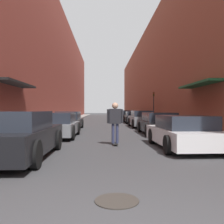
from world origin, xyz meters
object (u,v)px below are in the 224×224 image
object	(u,v)px
parked_car_left_0	(18,135)
parked_car_right_1	(158,124)
parked_car_left_1	(58,125)
parked_car_right_0	(183,132)
parked_car_right_5	(124,115)
parked_car_left_2	(69,121)
parked_car_right_4	(128,116)
traffic_light	(154,103)
parked_car_right_3	(134,117)
parked_car_right_2	(142,119)
skateboarder	(115,119)
manhole_cover	(117,201)

from	to	relation	value
parked_car_left_0	parked_car_right_1	distance (m)	8.94
parked_car_left_1	parked_car_right_0	world-z (taller)	parked_car_left_1
parked_car_left_1	parked_car_right_5	bearing A→B (deg)	77.53
parked_car_left_2	parked_car_right_5	xyz separation A→B (m)	(5.65, 19.34, -0.00)
parked_car_right_4	traffic_light	bearing A→B (deg)	-64.04
parked_car_right_1	parked_car_right_3	xyz separation A→B (m)	(0.02, 11.95, 0.01)
parked_car_left_1	parked_car_right_0	size ratio (longest dim) A/B	0.96
parked_car_right_2	traffic_light	world-z (taller)	traffic_light
parked_car_right_5	skateboarder	distance (m)	27.73
parked_car_right_0	parked_car_right_4	size ratio (longest dim) A/B	1.03
parked_car_right_3	skateboarder	distance (m)	16.42
parked_car_right_0	skateboarder	size ratio (longest dim) A/B	2.52
parked_car_left_0	parked_car_left_2	world-z (taller)	parked_car_left_0
parked_car_right_2	skateboarder	size ratio (longest dim) A/B	2.64
parked_car_right_4	skateboarder	bearing A→B (deg)	-97.13
manhole_cover	parked_car_right_4	bearing A→B (deg)	83.90
parked_car_left_0	parked_car_left_1	world-z (taller)	parked_car_left_0
parked_car_left_2	skateboarder	xyz separation A→B (m)	(3.01, -8.26, 0.44)
manhole_cover	parked_car_left_0	bearing A→B (deg)	127.49
parked_car_right_3	manhole_cover	xyz separation A→B (m)	(-3.00, -22.39, -0.61)
parked_car_right_2	parked_car_right_3	size ratio (longest dim) A/B	1.04
parked_car_right_5	manhole_cover	bearing A→B (deg)	-94.92
parked_car_right_2	parked_car_left_2	bearing A→B (deg)	-161.48
parked_car_right_4	skateboarder	size ratio (longest dim) A/B	2.44
parked_car_right_3	parked_car_left_0	bearing A→B (deg)	-106.97
skateboarder	manhole_cover	distance (m)	6.29
parked_car_left_2	skateboarder	size ratio (longest dim) A/B	2.34
parked_car_left_2	parked_car_right_1	bearing A→B (deg)	-35.11
parked_car_left_2	parked_car_right_3	world-z (taller)	parked_car_left_2
parked_car_left_0	parked_car_right_0	distance (m)	5.75
parked_car_right_1	skateboarder	size ratio (longest dim) A/B	2.59
parked_car_right_0	parked_car_right_2	xyz separation A→B (m)	(0.15, 11.12, 0.07)
parked_car_right_0	parked_car_left_2	bearing A→B (deg)	120.81
parked_car_right_3	manhole_cover	world-z (taller)	parked_car_right_3
parked_car_left_2	traffic_light	world-z (taller)	traffic_light
parked_car_left_1	skateboarder	world-z (taller)	skateboarder
parked_car_left_1	parked_car_right_5	distance (m)	25.35
parked_car_left_0	manhole_cover	bearing A→B (deg)	-52.51
parked_car_right_2	manhole_cover	bearing A→B (deg)	-100.10
skateboarder	parked_car_right_0	bearing A→B (deg)	-21.14
parked_car_left_2	traffic_light	distance (m)	12.00
parked_car_left_0	parked_car_right_0	world-z (taller)	parked_car_left_0
parked_car_right_2	parked_car_left_1	bearing A→B (deg)	-126.87
parked_car_right_1	skateboarder	world-z (taller)	skateboarder
parked_car_left_2	parked_car_right_2	bearing A→B (deg)	18.52
parked_car_right_5	skateboarder	xyz separation A→B (m)	(-2.64, -27.60, 0.44)
parked_car_right_2	skateboarder	xyz separation A→B (m)	(-2.65, -10.16, 0.40)
traffic_light	parked_car_right_2	bearing A→B (deg)	-109.21
parked_car_left_1	parked_car_right_3	xyz separation A→B (m)	(5.57, 13.34, -0.00)
parked_car_right_3	skateboarder	bearing A→B (deg)	-99.58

